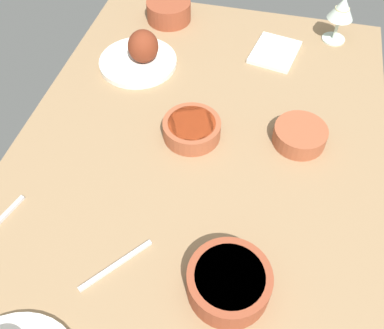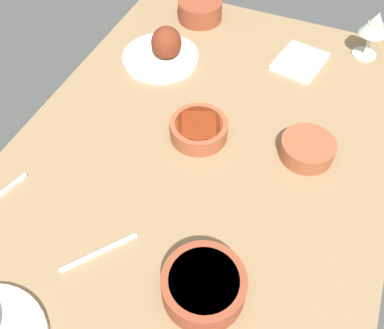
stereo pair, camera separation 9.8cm
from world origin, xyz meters
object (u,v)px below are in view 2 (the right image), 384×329
(bowl_sauce, at_px, (199,129))
(bowl_onions, at_px, (204,285))
(plate_near_viewer, at_px, (163,51))
(bowl_pasta, at_px, (200,9))
(folded_napkin, at_px, (300,62))
(fork_loose, at_px, (99,253))
(wine_glass, at_px, (375,26))
(bowl_soup, at_px, (307,148))

(bowl_sauce, relative_size, bowl_onions, 0.90)
(plate_near_viewer, relative_size, bowl_pasta, 1.60)
(bowl_sauce, height_order, folded_napkin, bowl_sauce)
(folded_napkin, xyz_separation_m, fork_loose, (-0.75, 0.23, -0.00))
(bowl_onions, height_order, fork_loose, bowl_onions)
(bowl_pasta, bearing_deg, wine_glass, -88.55)
(folded_napkin, bearing_deg, bowl_soup, -163.89)
(bowl_pasta, bearing_deg, plate_near_viewer, 175.54)
(plate_near_viewer, distance_m, bowl_onions, 0.71)
(bowl_onions, xyz_separation_m, wine_glass, (0.86, -0.17, 0.07))
(folded_napkin, bearing_deg, bowl_sauce, 156.64)
(wine_glass, xyz_separation_m, fork_loose, (-0.87, 0.39, -0.10))
(bowl_onions, distance_m, fork_loose, 0.23)
(bowl_onions, relative_size, bowl_pasta, 1.13)
(bowl_sauce, bearing_deg, bowl_pasta, 21.74)
(folded_napkin, relative_size, fork_loose, 0.92)
(bowl_pasta, distance_m, wine_glass, 0.53)
(bowl_sauce, xyz_separation_m, bowl_pasta, (0.48, 0.19, 0.01))
(plate_near_viewer, bearing_deg, bowl_sauce, -139.02)
(plate_near_viewer, height_order, bowl_pasta, plate_near_viewer)
(plate_near_viewer, xyz_separation_m, fork_loose, (-0.62, -0.15, -0.03))
(plate_near_viewer, height_order, fork_loose, plate_near_viewer)
(wine_glass, bearing_deg, fork_loose, 155.56)
(bowl_sauce, bearing_deg, fork_loose, 170.45)
(bowl_sauce, bearing_deg, wine_glass, -34.00)
(wine_glass, height_order, fork_loose, wine_glass)
(folded_napkin, distance_m, fork_loose, 0.79)
(plate_near_viewer, height_order, bowl_onions, plate_near_viewer)
(wine_glass, relative_size, fork_loose, 0.84)
(wine_glass, bearing_deg, plate_near_viewer, 114.86)
(bowl_onions, bearing_deg, bowl_soup, -13.58)
(plate_near_viewer, xyz_separation_m, bowl_pasta, (0.24, -0.02, 0.00))
(bowl_pasta, bearing_deg, bowl_sauce, -158.26)
(plate_near_viewer, relative_size, bowl_sauce, 1.57)
(plate_near_viewer, height_order, bowl_sauce, plate_near_viewer)
(bowl_pasta, bearing_deg, bowl_soup, -134.05)
(plate_near_viewer, bearing_deg, bowl_onions, -148.87)
(wine_glass, relative_size, folded_napkin, 0.91)
(bowl_onions, xyz_separation_m, bowl_pasta, (0.85, 0.35, 0.00))
(bowl_pasta, xyz_separation_m, wine_glass, (0.01, -0.52, 0.07))
(fork_loose, bearing_deg, plate_near_viewer, 51.59)
(bowl_pasta, distance_m, fork_loose, 0.86)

